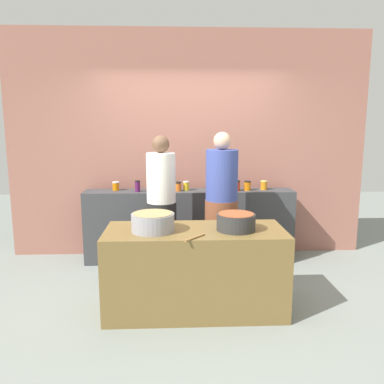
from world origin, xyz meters
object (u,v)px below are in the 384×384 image
object	(u,v)px
preserve_jar_7	(247,186)
cook_with_tongs	(162,215)
preserve_jar_8	(264,185)
preserve_jar_0	(116,186)
preserve_jar_2	(157,185)
preserve_jar_6	(237,186)
wooden_spoon	(195,238)
preserve_jar_1	(138,186)
cooking_pot_center	(236,222)
preserve_jar_3	(178,186)
preserve_jar_5	(213,187)
preserve_jar_4	(186,186)
cooking_pot_left	(153,222)
cook_in_cap	(221,214)

from	to	relation	value
preserve_jar_7	cook_with_tongs	world-z (taller)	cook_with_tongs
preserve_jar_8	preserve_jar_0	bearing A→B (deg)	179.07
preserve_jar_2	preserve_jar_6	size ratio (longest dim) A/B	1.00
preserve_jar_0	preserve_jar_8	world-z (taller)	preserve_jar_8
preserve_jar_7	wooden_spoon	xyz separation A→B (m)	(-0.77, -1.67, -0.18)
preserve_jar_1	preserve_jar_2	distance (m)	0.26
preserve_jar_6	cooking_pot_center	world-z (taller)	preserve_jar_6
preserve_jar_2	preserve_jar_3	world-z (taller)	preserve_jar_2
preserve_jar_5	preserve_jar_0	bearing A→B (deg)	174.51
preserve_jar_0	wooden_spoon	world-z (taller)	preserve_jar_0
preserve_jar_4	preserve_jar_0	bearing A→B (deg)	177.40
preserve_jar_7	cooking_pot_left	distance (m)	1.82
preserve_jar_6	preserve_jar_4	bearing A→B (deg)	174.39
preserve_jar_6	cooking_pot_left	xyz separation A→B (m)	(-1.00, -1.39, -0.11)
preserve_jar_2	preserve_jar_7	bearing A→B (deg)	-2.47
preserve_jar_3	cook_with_tongs	world-z (taller)	cook_with_tongs
preserve_jar_1	preserve_jar_2	world-z (taller)	preserve_jar_1
preserve_jar_2	cook_in_cap	size ratio (longest dim) A/B	0.08
preserve_jar_0	preserve_jar_8	distance (m)	1.93
preserve_jar_1	wooden_spoon	world-z (taller)	preserve_jar_1
preserve_jar_0	preserve_jar_4	bearing A→B (deg)	-2.60
preserve_jar_8	cooking_pot_center	xyz separation A→B (m)	(-0.59, -1.46, -0.11)
preserve_jar_4	wooden_spoon	bearing A→B (deg)	-89.15
preserve_jar_6	cook_in_cap	bearing A→B (deg)	-114.70
preserve_jar_5	cooking_pot_left	size ratio (longest dim) A/B	0.27
preserve_jar_1	cooking_pot_center	distance (m)	1.73
preserve_jar_2	wooden_spoon	bearing A→B (deg)	-77.02
preserve_jar_3	cook_in_cap	distance (m)	0.80
preserve_jar_2	preserve_jar_7	world-z (taller)	preserve_jar_2
preserve_jar_5	wooden_spoon	distance (m)	1.67
preserve_jar_0	preserve_jar_6	xyz separation A→B (m)	(1.55, -0.10, 0.01)
preserve_jar_0	cooking_pot_left	bearing A→B (deg)	-69.52
preserve_jar_6	preserve_jar_7	world-z (taller)	preserve_jar_6
preserve_jar_4	cook_with_tongs	xyz separation A→B (m)	(-0.30, -0.62, -0.24)
cook_in_cap	preserve_jar_5	bearing A→B (deg)	94.62
cooking_pot_left	cook_in_cap	distance (m)	1.11
preserve_jar_2	preserve_jar_7	xyz separation A→B (m)	(1.16, -0.05, -0.01)
preserve_jar_1	preserve_jar_4	size ratio (longest dim) A/B	1.20
preserve_jar_4	cook_with_tongs	size ratio (longest dim) A/B	0.07
preserve_jar_3	preserve_jar_7	xyz separation A→B (m)	(0.89, 0.01, 0.00)
preserve_jar_0	preserve_jar_2	distance (m)	0.54
preserve_jar_1	cooking_pot_center	size ratio (longest dim) A/B	0.40
preserve_jar_5	cook_with_tongs	xyz separation A→B (m)	(-0.64, -0.54, -0.23)
preserve_jar_0	cooking_pot_center	size ratio (longest dim) A/B	0.31
preserve_jar_8	cooking_pot_left	bearing A→B (deg)	-133.11
preserve_jar_1	cook_in_cap	world-z (taller)	cook_in_cap
preserve_jar_3	wooden_spoon	distance (m)	1.67
cook_in_cap	cooking_pot_center	bearing A→B (deg)	-87.27
preserve_jar_7	cook_in_cap	distance (m)	0.76
preserve_jar_1	preserve_jar_5	size ratio (longest dim) A/B	1.34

